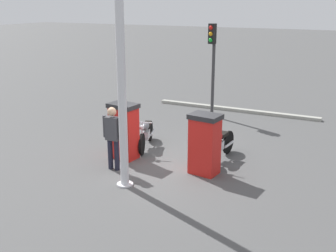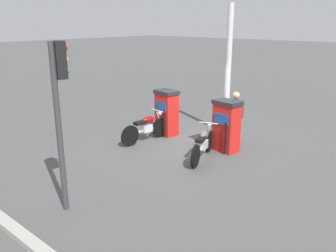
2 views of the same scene
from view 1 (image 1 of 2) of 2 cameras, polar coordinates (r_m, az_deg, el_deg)
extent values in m
plane|color=#4C4C4C|center=(11.19, -0.65, -5.35)|extent=(120.00, 120.00, 0.00)
cube|color=red|center=(10.42, 5.13, -2.86)|extent=(0.59, 0.75, 1.46)
cube|color=#1E478C|center=(10.54, 5.88, -0.80)|extent=(0.09, 0.48, 0.32)
cube|color=#262628|center=(10.18, 5.24, 1.32)|extent=(0.65, 0.82, 0.12)
cylinder|color=black|center=(10.84, 4.92, -3.28)|extent=(0.05, 0.05, 0.95)
cube|color=red|center=(11.48, -6.16, -0.99)|extent=(0.57, 0.78, 1.46)
cube|color=#1E478C|center=(11.57, -5.39, 0.85)|extent=(0.09, 0.50, 0.32)
cube|color=#262628|center=(11.26, -6.28, 2.84)|extent=(0.63, 0.85, 0.12)
cylinder|color=black|center=(11.89, -6.02, -1.45)|extent=(0.05, 0.05, 0.95)
cylinder|color=black|center=(10.87, 5.68, -4.21)|extent=(0.68, 0.11, 0.68)
cylinder|color=black|center=(12.00, 8.40, -2.25)|extent=(0.68, 0.11, 0.68)
cube|color=silver|center=(11.36, 7.02, -2.78)|extent=(0.37, 0.23, 0.24)
cylinder|color=silver|center=(11.42, 7.12, -2.94)|extent=(0.98, 0.12, 0.05)
ellipsoid|color=maroon|center=(11.20, 6.92, -1.54)|extent=(0.50, 0.26, 0.24)
cube|color=black|center=(11.51, 7.62, -1.22)|extent=(0.45, 0.23, 0.10)
cylinder|color=silver|center=(10.80, 5.82, -2.66)|extent=(0.26, 0.06, 0.57)
cylinder|color=silver|center=(10.77, 6.05, -0.93)|extent=(0.08, 0.56, 0.04)
sphere|color=silver|center=(10.72, 5.80, -1.68)|extent=(0.15, 0.15, 0.14)
cylinder|color=silver|center=(11.78, 8.55, -2.53)|extent=(0.55, 0.11, 0.07)
cylinder|color=black|center=(11.77, -3.66, -2.57)|extent=(0.63, 0.27, 0.64)
cylinder|color=black|center=(12.98, -2.52, -0.66)|extent=(0.63, 0.27, 0.64)
cube|color=silver|center=(12.29, -3.11, -1.20)|extent=(0.41, 0.31, 0.24)
cylinder|color=silver|center=(12.36, -3.06, -1.35)|extent=(0.94, 0.37, 0.05)
ellipsoid|color=#595B60|center=(12.14, -3.20, -0.05)|extent=(0.53, 0.36, 0.24)
cube|color=black|center=(12.47, -2.90, 0.27)|extent=(0.48, 0.33, 0.10)
cylinder|color=silver|center=(11.71, -3.65, -1.12)|extent=(0.26, 0.12, 0.57)
cylinder|color=silver|center=(11.69, -3.60, 0.49)|extent=(0.22, 0.54, 0.04)
sphere|color=silver|center=(11.63, -3.69, -0.22)|extent=(0.18, 0.18, 0.14)
cylinder|color=silver|center=(12.77, -2.15, -0.87)|extent=(0.54, 0.24, 0.07)
cylinder|color=#1E1E2D|center=(10.76, -7.15, -4.07)|extent=(0.13, 0.13, 0.82)
cylinder|color=#1E1E2D|center=(10.87, -8.04, -3.89)|extent=(0.13, 0.13, 0.82)
cube|color=#3F3F44|center=(10.58, -7.75, -0.36)|extent=(0.21, 0.36, 0.61)
cylinder|color=#3F3F44|center=(10.45, -6.65, -0.37)|extent=(0.09, 0.09, 0.58)
cylinder|color=#3F3F44|center=(10.70, -8.83, -0.03)|extent=(0.09, 0.09, 0.58)
sphere|color=tan|center=(10.46, -7.85, 1.99)|extent=(0.23, 0.23, 0.23)
cylinder|color=#38383A|center=(15.53, 6.32, 7.59)|extent=(0.14, 0.14, 3.49)
cube|color=black|center=(15.25, 6.20, 12.68)|extent=(0.25, 0.28, 0.72)
sphere|color=red|center=(15.15, 6.02, 13.49)|extent=(0.18, 0.18, 0.15)
sphere|color=orange|center=(15.17, 5.99, 12.66)|extent=(0.18, 0.18, 0.15)
sphere|color=green|center=(15.19, 5.96, 11.83)|extent=(0.18, 0.18, 0.15)
cylinder|color=silver|center=(9.33, -6.43, 4.18)|extent=(0.20, 0.20, 4.40)
cylinder|color=silver|center=(10.03, -6.02, -8.06)|extent=(0.40, 0.40, 0.04)
cube|color=#9E9E93|center=(16.77, 9.39, 2.26)|extent=(0.30, 6.61, 0.12)
camera|label=2|loc=(21.24, -5.90, 15.84)|focal=37.55mm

